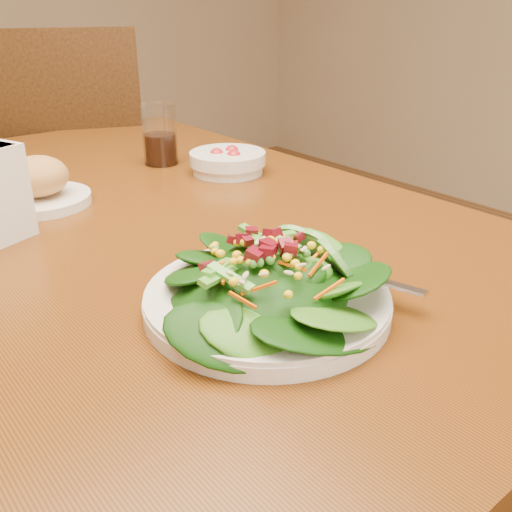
% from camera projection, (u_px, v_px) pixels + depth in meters
% --- Properties ---
extents(dining_table, '(0.90, 1.40, 0.75)m').
position_uv_depth(dining_table, '(144.00, 267.00, 1.00)').
color(dining_table, '#69340A').
rests_on(dining_table, ground_plane).
extents(chair_far, '(0.61, 0.61, 1.01)m').
position_uv_depth(chair_far, '(71.00, 190.00, 1.76)').
color(chair_far, '#46270E').
rests_on(chair_far, ground_plane).
extents(salad_plate, '(0.29, 0.28, 0.08)m').
position_uv_depth(salad_plate, '(274.00, 283.00, 0.66)').
color(salad_plate, white).
rests_on(salad_plate, dining_table).
extents(bread_plate, '(0.17, 0.17, 0.09)m').
position_uv_depth(bread_plate, '(39.00, 185.00, 0.98)').
color(bread_plate, white).
rests_on(bread_plate, dining_table).
extents(tomato_bowl, '(0.15, 0.15, 0.05)m').
position_uv_depth(tomato_bowl, '(228.00, 162.00, 1.16)').
color(tomato_bowl, white).
rests_on(tomato_bowl, dining_table).
extents(drinking_glass, '(0.07, 0.07, 0.13)m').
position_uv_depth(drinking_glass, '(160.00, 138.00, 1.21)').
color(drinking_glass, silver).
rests_on(drinking_glass, dining_table).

